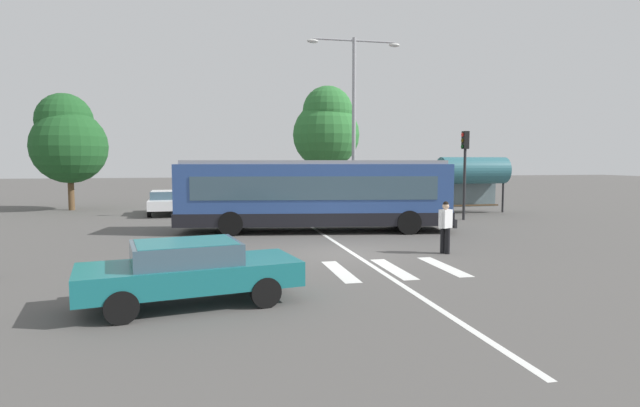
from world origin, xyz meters
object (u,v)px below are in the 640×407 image
background_tree_right (326,128)px  city_transit_bus (314,195)px  parked_car_silver (351,198)px  foreground_sedan (189,269)px  parked_car_black (262,200)px  parked_car_champagne (395,198)px  parked_car_white (166,201)px  parked_car_teal (215,201)px  parked_car_red (310,199)px  twin_arm_street_lamp (354,108)px  background_tree_left (68,139)px  bus_stop_shelter (473,172)px  pedestrian_crossing_street (445,224)px  traffic_light_far_corner (465,160)px

background_tree_right → city_transit_bus: bearing=-104.9°
city_transit_bus → parked_car_silver: city_transit_bus is taller
foreground_sedan → parked_car_silver: bearing=65.0°
parked_car_black → parked_car_champagne: (8.14, -0.26, 0.00)m
city_transit_bus → parked_car_white: (-6.84, 8.63, -0.82)m
parked_car_teal → parked_car_red: bearing=3.8°
parked_car_silver → twin_arm_street_lamp: bearing=-103.7°
background_tree_left → background_tree_right: background_tree_right is taller
parked_car_red → city_transit_bus: bearing=-99.9°
parked_car_white → parked_car_champagne: (13.55, -0.67, 0.00)m
parked_car_white → parked_car_silver: 10.87m
parked_car_white → foreground_sedan: bearing=-84.0°
parked_car_black → background_tree_left: background_tree_left is taller
parked_car_teal → parked_car_champagne: same height
bus_stop_shelter → parked_car_black: bearing=167.9°
parked_car_teal → bus_stop_shelter: size_ratio=1.13×
parked_car_red → bus_stop_shelter: size_ratio=1.13×
pedestrian_crossing_street → foreground_sedan: bearing=-151.4°
parked_car_black → parked_car_silver: (5.46, 0.33, 0.00)m
background_tree_left → background_tree_right: 17.25m
foreground_sedan → parked_car_teal: (0.72, 18.45, 0.00)m
city_transit_bus → traffic_light_far_corner: 8.87m
parked_car_silver → parked_car_champagne: same height
city_transit_bus → parked_car_black: bearing=99.8°
parked_car_black → foreground_sedan: bearing=-100.4°
city_transit_bus → background_tree_right: background_tree_right is taller
parked_car_champagne → background_tree_left: (-19.55, 4.61, 3.61)m
city_transit_bus → parked_car_black: city_transit_bus is taller
traffic_light_far_corner → bus_stop_shelter: 3.87m
twin_arm_street_lamp → background_tree_right: size_ratio=1.10×
parked_car_silver → traffic_light_far_corner: 7.78m
background_tree_left → parked_car_teal: bearing=-27.7°
parked_car_white → parked_car_teal: same height
parked_car_champagne → background_tree_left: background_tree_left is taller
parked_car_black → parked_car_champagne: size_ratio=0.99×
bus_stop_shelter → parked_car_white: bearing=170.3°
parked_car_black → parked_car_champagne: bearing=-1.8°
parked_car_black → bus_stop_shelter: 12.38m
parked_car_white → twin_arm_street_lamp: size_ratio=0.49×
parked_car_black → twin_arm_street_lamp: (4.49, -3.63, 5.02)m
parked_car_teal → twin_arm_street_lamp: twin_arm_street_lamp is taller
twin_arm_street_lamp → background_tree_right: (1.05, 10.94, -0.33)m
city_transit_bus → parked_car_teal: bearing=117.3°
foreground_sedan → parked_car_teal: 18.46m
parked_car_champagne → traffic_light_far_corner: size_ratio=1.02×
twin_arm_street_lamp → pedestrian_crossing_street: bearing=-89.7°
parked_car_black → parked_car_red: same height
parked_car_teal → parked_car_red: 5.59m
parked_car_champagne → twin_arm_street_lamp: twin_arm_street_lamp is taller
parked_car_teal → twin_arm_street_lamp: (7.19, -3.41, 5.02)m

